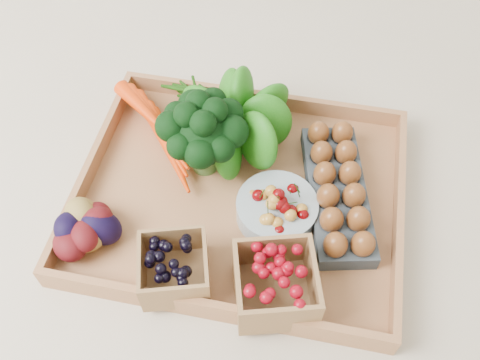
% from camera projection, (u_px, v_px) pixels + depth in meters
% --- Properties ---
extents(ground, '(4.00, 4.00, 0.00)m').
position_uv_depth(ground, '(240.00, 200.00, 0.94)').
color(ground, beige).
rests_on(ground, ground).
extents(tray, '(0.55, 0.45, 0.01)m').
position_uv_depth(tray, '(240.00, 197.00, 0.94)').
color(tray, '#B0764A').
rests_on(tray, ground).
extents(carrots, '(0.21, 0.15, 0.05)m').
position_uv_depth(carrots, '(162.00, 132.00, 0.98)').
color(carrots, '#ED3806').
rests_on(carrots, tray).
extents(lettuce, '(0.15, 0.15, 0.15)m').
position_uv_depth(lettuce, '(234.00, 117.00, 0.94)').
color(lettuce, '#125C0E').
rests_on(lettuce, tray).
extents(broccoli, '(0.15, 0.15, 0.12)m').
position_uv_depth(broccoli, '(204.00, 145.00, 0.92)').
color(broccoli, black).
rests_on(broccoli, tray).
extents(cherry_bowl, '(0.14, 0.14, 0.04)m').
position_uv_depth(cherry_bowl, '(277.00, 209.00, 0.89)').
color(cherry_bowl, '#8C9EA5').
rests_on(cherry_bowl, tray).
extents(egg_carton, '(0.15, 0.29, 0.03)m').
position_uv_depth(egg_carton, '(337.00, 194.00, 0.91)').
color(egg_carton, '#384148').
rests_on(egg_carton, tray).
extents(potatoes, '(0.15, 0.15, 0.08)m').
position_uv_depth(potatoes, '(82.00, 224.00, 0.85)').
color(potatoes, '#430A0E').
rests_on(potatoes, tray).
extents(punnet_blackberry, '(0.13, 0.13, 0.07)m').
position_uv_depth(punnet_blackberry, '(174.00, 268.00, 0.81)').
color(punnet_blackberry, black).
rests_on(punnet_blackberry, tray).
extents(punnet_raspberry, '(0.15, 0.15, 0.08)m').
position_uv_depth(punnet_raspberry, '(275.00, 284.00, 0.79)').
color(punnet_raspberry, maroon).
rests_on(punnet_raspberry, tray).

